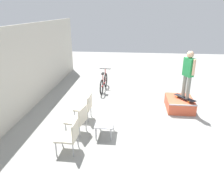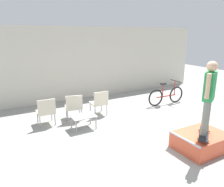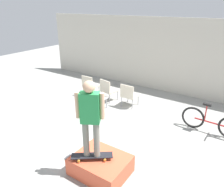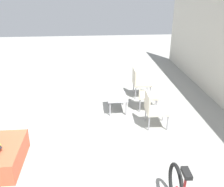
{
  "view_description": "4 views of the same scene",
  "coord_description": "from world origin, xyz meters",
  "px_view_note": "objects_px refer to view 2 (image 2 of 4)",
  "views": [
    {
      "loc": [
        -6.73,
        0.54,
        3.44
      ],
      "look_at": [
        -0.28,
        1.22,
        0.94
      ],
      "focal_mm": 35.0,
      "sensor_mm": 36.0,
      "label": 1
    },
    {
      "loc": [
        -3.35,
        -4.3,
        2.74
      ],
      "look_at": [
        -0.35,
        1.13,
        1.01
      ],
      "focal_mm": 35.0,
      "sensor_mm": 36.0,
      "label": 2
    },
    {
      "loc": [
        3.17,
        -4.19,
        3.47
      ],
      "look_at": [
        -0.2,
        0.87,
        0.95
      ],
      "focal_mm": 35.0,
      "sensor_mm": 36.0,
      "label": 3
    },
    {
      "loc": [
        4.85,
        0.66,
        3.17
      ],
      "look_at": [
        -0.11,
        1.1,
        0.98
      ],
      "focal_mm": 40.0,
      "sensor_mm": 36.0,
      "label": 4
    }
  ],
  "objects_px": {
    "person_skater": "(209,92)",
    "patio_chair_center": "(74,106)",
    "patio_chair_right": "(99,102)",
    "coffee_table": "(83,117)",
    "skateboard_on_ramp": "(204,134)",
    "bicycle": "(166,96)",
    "patio_chair_left": "(46,110)",
    "skate_ramp_box": "(201,141)"
  },
  "relations": [
    {
      "from": "skateboard_on_ramp",
      "to": "patio_chair_left",
      "type": "bearing_deg",
      "value": 92.66
    },
    {
      "from": "coffee_table",
      "to": "bicycle",
      "type": "relative_size",
      "value": 0.42
    },
    {
      "from": "patio_chair_left",
      "to": "patio_chair_center",
      "type": "distance_m",
      "value": 0.88
    },
    {
      "from": "patio_chair_right",
      "to": "coffee_table",
      "type": "bearing_deg",
      "value": 42.21
    },
    {
      "from": "skateboard_on_ramp",
      "to": "skate_ramp_box",
      "type": "bearing_deg",
      "value": 14.14
    },
    {
      "from": "patio_chair_left",
      "to": "patio_chair_right",
      "type": "bearing_deg",
      "value": -178.85
    },
    {
      "from": "coffee_table",
      "to": "patio_chair_center",
      "type": "xyz_separation_m",
      "value": [
        -0.02,
        0.77,
        0.13
      ]
    },
    {
      "from": "patio_chair_right",
      "to": "skate_ramp_box",
      "type": "bearing_deg",
      "value": 110.87
    },
    {
      "from": "patio_chair_left",
      "to": "bicycle",
      "type": "xyz_separation_m",
      "value": [
        4.61,
        -0.22,
        -0.12
      ]
    },
    {
      "from": "skateboard_on_ramp",
      "to": "patio_chair_left",
      "type": "xyz_separation_m",
      "value": [
        -2.83,
        3.4,
        -0.02
      ]
    },
    {
      "from": "patio_chair_center",
      "to": "bicycle",
      "type": "distance_m",
      "value": 3.74
    },
    {
      "from": "skate_ramp_box",
      "to": "coffee_table",
      "type": "distance_m",
      "value": 3.23
    },
    {
      "from": "coffee_table",
      "to": "patio_chair_left",
      "type": "xyz_separation_m",
      "value": [
        -0.9,
        0.77,
        0.13
      ]
    },
    {
      "from": "skate_ramp_box",
      "to": "patio_chair_right",
      "type": "relative_size",
      "value": 1.42
    },
    {
      "from": "patio_chair_left",
      "to": "skate_ramp_box",
      "type": "bearing_deg",
      "value": 133.19
    },
    {
      "from": "skateboard_on_ramp",
      "to": "bicycle",
      "type": "xyz_separation_m",
      "value": [
        1.78,
        3.19,
        -0.14
      ]
    },
    {
      "from": "person_skater",
      "to": "patio_chair_right",
      "type": "distance_m",
      "value": 3.7
    },
    {
      "from": "patio_chair_right",
      "to": "patio_chair_left",
      "type": "bearing_deg",
      "value": 1.47
    },
    {
      "from": "skate_ramp_box",
      "to": "patio_chair_left",
      "type": "height_order",
      "value": "patio_chair_left"
    },
    {
      "from": "patio_chair_left",
      "to": "bicycle",
      "type": "height_order",
      "value": "bicycle"
    },
    {
      "from": "patio_chair_left",
      "to": "bicycle",
      "type": "bearing_deg",
      "value": 178.44
    },
    {
      "from": "skate_ramp_box",
      "to": "bicycle",
      "type": "xyz_separation_m",
      "value": [
        1.67,
        3.05,
        0.15
      ]
    },
    {
      "from": "skateboard_on_ramp",
      "to": "patio_chair_right",
      "type": "height_order",
      "value": "patio_chair_right"
    },
    {
      "from": "person_skater",
      "to": "coffee_table",
      "type": "xyz_separation_m",
      "value": [
        -1.93,
        2.63,
        -1.13
      ]
    },
    {
      "from": "skateboard_on_ramp",
      "to": "coffee_table",
      "type": "xyz_separation_m",
      "value": [
        -1.93,
        2.63,
        -0.15
      ]
    },
    {
      "from": "skate_ramp_box",
      "to": "coffee_table",
      "type": "height_order",
      "value": "skate_ramp_box"
    },
    {
      "from": "person_skater",
      "to": "patio_chair_right",
      "type": "relative_size",
      "value": 1.93
    },
    {
      "from": "person_skater",
      "to": "bicycle",
      "type": "bearing_deg",
      "value": 32.74
    },
    {
      "from": "skateboard_on_ramp",
      "to": "coffee_table",
      "type": "height_order",
      "value": "skateboard_on_ramp"
    },
    {
      "from": "coffee_table",
      "to": "patio_chair_center",
      "type": "relative_size",
      "value": 0.83
    },
    {
      "from": "coffee_table",
      "to": "patio_chair_left",
      "type": "height_order",
      "value": "patio_chair_left"
    },
    {
      "from": "coffee_table",
      "to": "patio_chair_right",
      "type": "height_order",
      "value": "patio_chair_right"
    },
    {
      "from": "patio_chair_center",
      "to": "person_skater",
      "type": "bearing_deg",
      "value": 131.4
    },
    {
      "from": "patio_chair_center",
      "to": "bicycle",
      "type": "relative_size",
      "value": 0.51
    },
    {
      "from": "skateboard_on_ramp",
      "to": "bicycle",
      "type": "distance_m",
      "value": 3.65
    },
    {
      "from": "bicycle",
      "to": "patio_chair_right",
      "type": "bearing_deg",
      "value": 177.78
    },
    {
      "from": "person_skater",
      "to": "coffee_table",
      "type": "relative_size",
      "value": 2.33
    },
    {
      "from": "skate_ramp_box",
      "to": "patio_chair_left",
      "type": "bearing_deg",
      "value": 132.03
    },
    {
      "from": "patio_chair_left",
      "to": "bicycle",
      "type": "distance_m",
      "value": 4.61
    },
    {
      "from": "coffee_table",
      "to": "skateboard_on_ramp",
      "type": "bearing_deg",
      "value": -53.73
    },
    {
      "from": "coffee_table",
      "to": "patio_chair_center",
      "type": "bearing_deg",
      "value": 91.34
    },
    {
      "from": "person_skater",
      "to": "patio_chair_center",
      "type": "distance_m",
      "value": 4.05
    }
  ]
}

